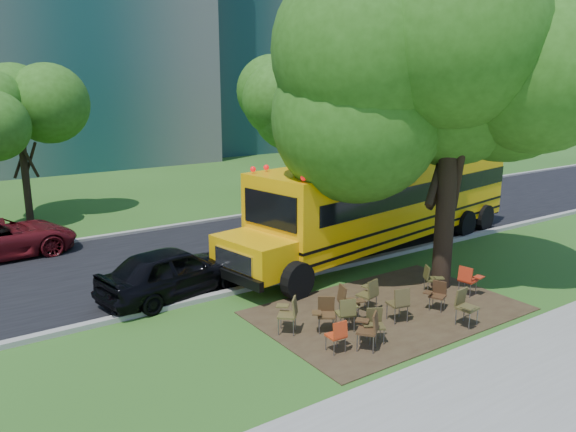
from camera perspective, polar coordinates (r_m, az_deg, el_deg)
ground at (r=15.29m, az=6.13°, el=-9.81°), size 160.00×160.00×0.00m
sidewalk at (r=12.34m, az=22.00°, el=-16.71°), size 60.00×4.00×0.04m
dirt_patch at (r=15.58m, az=10.18°, el=-9.45°), size 7.00×4.50×0.03m
asphalt_road at (r=20.77m, az=-6.47°, el=-3.42°), size 80.00×8.00×0.04m
kerb_near at (r=17.49m, az=-0.27°, el=-6.44°), size 80.00×0.25×0.14m
kerb_far at (r=24.33m, az=-11.02°, el=-0.94°), size 80.00×0.25×0.14m
building_right at (r=59.23m, az=0.00°, el=19.76°), size 30.00×16.00×25.00m
bg_tree_2 at (r=27.01m, az=-25.58°, el=8.33°), size 4.80×4.80×6.62m
bg_tree_3 at (r=30.05m, az=0.63°, el=11.58°), size 5.60×5.60×7.84m
bg_tree_4 at (r=34.58m, az=12.72°, el=10.37°), size 5.00×5.00×6.85m
main_tree at (r=16.61m, az=16.41°, el=11.62°), size 7.20×7.20×9.26m
school_bus at (r=20.97m, az=10.21°, el=1.90°), size 13.66×5.01×3.28m
chair_0 at (r=13.00m, az=5.09°, el=-11.74°), size 0.54×0.48×0.81m
chair_1 at (r=14.03m, az=6.02°, el=-9.56°), size 0.71×0.56×0.90m
chair_2 at (r=13.18m, az=8.30°, el=-11.09°), size 0.63×0.80×0.94m
chair_3 at (r=13.60m, az=8.75°, el=-10.60°), size 0.70×0.55×0.83m
chair_4 at (r=14.73m, az=11.30°, el=-8.45°), size 0.72×0.56×0.96m
chair_5 at (r=14.93m, az=17.53°, el=-8.51°), size 0.64×0.63×0.96m
chair_6 at (r=15.76m, az=14.92°, el=-7.53°), size 0.64×0.55×0.81m
chair_7 at (r=16.95m, az=17.83°, el=-6.01°), size 0.63×0.61×0.91m
chair_8 at (r=13.87m, az=0.15°, el=-9.65°), size 0.64×0.81×0.94m
chair_9 at (r=14.00m, az=3.81°, el=-9.59°), size 0.76×0.60×0.89m
chair_10 at (r=14.61m, az=6.05°, el=-8.43°), size 0.59×0.75×0.96m
chair_11 at (r=15.21m, az=8.26°, el=-7.64°), size 0.64×0.67×0.94m
chair_12 at (r=16.90m, az=14.29°, el=-6.00°), size 0.55×0.70×0.83m
black_car at (r=16.44m, az=-11.61°, el=-5.55°), size 4.62×2.54×1.49m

